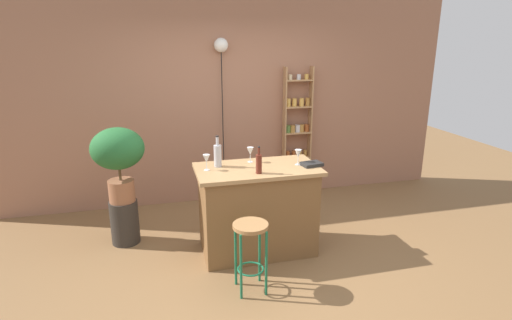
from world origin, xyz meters
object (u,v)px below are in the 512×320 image
object	(u,v)px
spice_shelf	(297,132)
plant_stool	(125,222)
potted_plant	(118,154)
bottle_wine_red	(259,163)
wine_glass_center	(206,159)
bar_stool	(251,242)
cookbook	(312,164)
pendant_globe_light	(221,49)
bottle_sauce_amber	(218,155)
wine_glass_left	(298,154)
wine_glass_right	(250,152)

from	to	relation	value
spice_shelf	plant_stool	bearing A→B (deg)	-158.07
potted_plant	bottle_wine_red	size ratio (longest dim) A/B	3.02
plant_stool	wine_glass_center	distance (m)	1.31
bar_stool	plant_stool	distance (m)	1.72
spice_shelf	cookbook	size ratio (longest dim) A/B	8.84
potted_plant	pendant_globe_light	xyz separation A→B (m)	(1.32, 0.99, 1.05)
bottle_sauce_amber	bottle_wine_red	bearing A→B (deg)	-41.90
plant_stool	bottle_sauce_amber	size ratio (longest dim) A/B	1.52
wine_glass_left	bar_stool	bearing A→B (deg)	-134.91
spice_shelf	plant_stool	xyz separation A→B (m)	(-2.39, -0.96, -0.68)
wine_glass_center	wine_glass_left	bearing A→B (deg)	-3.30
bar_stool	potted_plant	xyz separation A→B (m)	(-1.15, 1.25, 0.55)
wine_glass_left	bottle_sauce_amber	bearing A→B (deg)	169.93
plant_stool	bottle_wine_red	world-z (taller)	bottle_wine_red
bottle_sauce_amber	wine_glass_center	bearing A→B (deg)	-144.77
plant_stool	bottle_sauce_amber	world-z (taller)	bottle_sauce_amber
cookbook	wine_glass_left	bearing A→B (deg)	142.30
bottle_sauce_amber	wine_glass_center	world-z (taller)	bottle_sauce_amber
cookbook	bottle_sauce_amber	bearing A→B (deg)	158.18
bar_stool	bottle_sauce_amber	bearing A→B (deg)	99.71
cookbook	plant_stool	bearing A→B (deg)	153.05
wine_glass_center	pendant_globe_light	xyz separation A→B (m)	(0.44, 1.50, 1.03)
bottle_sauce_amber	bottle_wine_red	xyz separation A→B (m)	(0.36, -0.32, -0.02)
wine_glass_right	bottle_wine_red	bearing A→B (deg)	-91.30
wine_glass_center	wine_glass_right	world-z (taller)	same
plant_stool	potted_plant	bearing A→B (deg)	0.00
spice_shelf	bottle_sauce_amber	xyz separation A→B (m)	(-1.38, -1.38, 0.14)
wine_glass_center	pendant_globe_light	distance (m)	1.87
plant_stool	wine_glass_right	xyz separation A→B (m)	(1.38, -0.34, 0.82)
wine_glass_center	spice_shelf	bearing A→B (deg)	44.34
plant_stool	wine_glass_center	size ratio (longest dim) A/B	3.05
pendant_globe_light	bar_stool	bearing A→B (deg)	-94.18
potted_plant	wine_glass_right	world-z (taller)	potted_plant
potted_plant	spice_shelf	bearing A→B (deg)	21.93
potted_plant	wine_glass_right	distance (m)	1.42
bar_stool	wine_glass_left	xyz separation A→B (m)	(0.69, 0.69, 0.58)
bottle_sauce_amber	cookbook	bearing A→B (deg)	-12.77
spice_shelf	wine_glass_left	size ratio (longest dim) A/B	11.32
potted_plant	bottle_sauce_amber	xyz separation A→B (m)	(1.01, -0.42, 0.03)
bar_stool	spice_shelf	distance (m)	2.57
bottle_sauce_amber	cookbook	xyz separation A→B (m)	(0.96, -0.22, -0.11)
plant_stool	pendant_globe_light	size ratio (longest dim) A/B	0.22
plant_stool	bottle_wine_red	bearing A→B (deg)	-28.37
spice_shelf	wine_glass_right	xyz separation A→B (m)	(-1.01, -1.31, 0.14)
pendant_globe_light	plant_stool	bearing A→B (deg)	-143.14
bottle_sauce_amber	bottle_wine_red	distance (m)	0.48
potted_plant	pendant_globe_light	distance (m)	1.95
spice_shelf	bottle_sauce_amber	bearing A→B (deg)	-134.91
wine_glass_right	wine_glass_left	bearing A→B (deg)	-25.51
plant_stool	wine_glass_center	bearing A→B (deg)	-30.11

